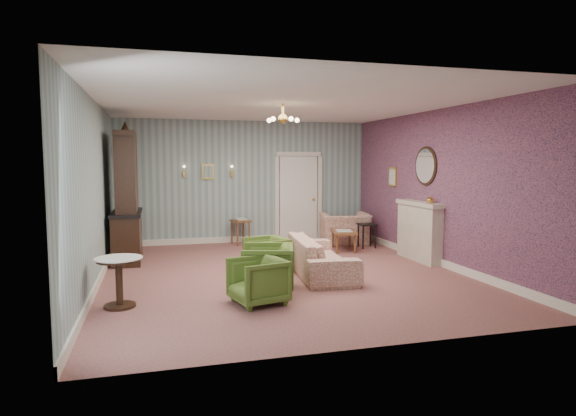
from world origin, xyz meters
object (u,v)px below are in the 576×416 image
object	(u,v)px
olive_chair_b	(267,265)
dresser	(126,193)
fireplace	(419,231)
side_table_black	(367,236)
olive_chair_c	(267,253)
coffee_table	(344,240)
sofa_chintz	(320,250)
wingback_chair	(345,223)
pedestal_table	(119,282)
olive_chair_a	(258,279)

from	to	relation	value
olive_chair_b	dresser	world-z (taller)	dresser
fireplace	side_table_black	distance (m)	1.62
olive_chair_c	coffee_table	world-z (taller)	olive_chair_c
olive_chair_c	sofa_chintz	world-z (taller)	sofa_chintz
wingback_chair	side_table_black	size ratio (longest dim) A/B	2.00
olive_chair_c	sofa_chintz	size ratio (longest dim) A/B	0.31
wingback_chair	pedestal_table	world-z (taller)	wingback_chair
coffee_table	pedestal_table	xyz separation A→B (m)	(-4.43, -3.09, 0.12)
dresser	fireplace	xyz separation A→B (m)	(5.51, -1.51, -0.74)
sofa_chintz	side_table_black	xyz separation A→B (m)	(1.84, 2.13, -0.15)
sofa_chintz	side_table_black	world-z (taller)	sofa_chintz
olive_chair_c	pedestal_table	bearing A→B (deg)	-70.87
olive_chair_a	sofa_chintz	world-z (taller)	sofa_chintz
olive_chair_c	side_table_black	xyz separation A→B (m)	(2.69, 1.70, -0.06)
sofa_chintz	pedestal_table	distance (m)	3.40
fireplace	side_table_black	bearing A→B (deg)	104.62
olive_chair_a	olive_chair_c	world-z (taller)	olive_chair_a
dresser	side_table_black	xyz separation A→B (m)	(5.11, 0.03, -1.05)
olive_chair_b	pedestal_table	size ratio (longest dim) A/B	1.14
fireplace	pedestal_table	distance (m)	5.72
olive_chair_b	sofa_chintz	size ratio (longest dim) A/B	0.36
side_table_black	wingback_chair	bearing A→B (deg)	109.47
coffee_table	olive_chair_a	bearing A→B (deg)	-127.44
sofa_chintz	side_table_black	distance (m)	2.82
fireplace	sofa_chintz	bearing A→B (deg)	-165.30
sofa_chintz	dresser	bearing A→B (deg)	62.75
dresser	coffee_table	xyz separation A→B (m)	(4.49, -0.13, -1.10)
olive_chair_b	dresser	xyz separation A→B (m)	(-2.14, 2.92, 0.94)
olive_chair_b	side_table_black	xyz separation A→B (m)	(2.96, 2.95, -0.11)
olive_chair_b	coffee_table	world-z (taller)	olive_chair_b
sofa_chintz	coffee_table	world-z (taller)	sofa_chintz
olive_chair_c	coffee_table	bearing A→B (deg)	112.28
side_table_black	dresser	bearing A→B (deg)	-179.70
olive_chair_c	side_table_black	size ratio (longest dim) A/B	1.22
olive_chair_b	pedestal_table	xyz separation A→B (m)	(-2.09, -0.31, -0.05)
olive_chair_a	side_table_black	xyz separation A→B (m)	(3.24, 3.59, -0.07)
fireplace	side_table_black	world-z (taller)	fireplace
wingback_chair	pedestal_table	bearing A→B (deg)	49.71
olive_chair_a	sofa_chintz	distance (m)	2.02
dresser	wingback_chair	bearing A→B (deg)	8.68
side_table_black	pedestal_table	xyz separation A→B (m)	(-5.05, -3.25, 0.06)
olive_chair_a	side_table_black	world-z (taller)	olive_chair_a
pedestal_table	dresser	bearing A→B (deg)	91.03
side_table_black	pedestal_table	bearing A→B (deg)	-147.20
wingback_chair	pedestal_table	size ratio (longest dim) A/B	1.62
coffee_table	side_table_black	bearing A→B (deg)	14.54
olive_chair_a	pedestal_table	world-z (taller)	olive_chair_a
olive_chair_b	fireplace	bearing A→B (deg)	127.35
olive_chair_b	olive_chair_c	distance (m)	1.28
olive_chair_a	sofa_chintz	size ratio (longest dim) A/B	0.32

